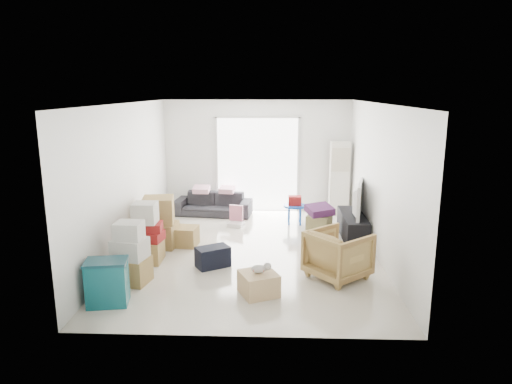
{
  "coord_description": "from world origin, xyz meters",
  "views": [
    {
      "loc": [
        0.38,
        -8.01,
        2.93
      ],
      "look_at": [
        0.07,
        0.2,
        1.08
      ],
      "focal_mm": 32.0,
      "sensor_mm": 36.0,
      "label": 1
    }
  ],
  "objects_px": {
    "wood_crate": "(259,283)",
    "armchair": "(338,252)",
    "kids_table": "(295,204)",
    "tv_console": "(353,226)",
    "ac_tower": "(339,179)",
    "storage_bins": "(107,282)",
    "ottoman": "(319,225)",
    "sofa": "(213,200)",
    "television": "(353,211)"
  },
  "relations": [
    {
      "from": "television",
      "to": "sofa",
      "type": "relative_size",
      "value": 0.65
    },
    {
      "from": "television",
      "to": "armchair",
      "type": "distance_m",
      "value": 2.11
    },
    {
      "from": "television",
      "to": "kids_table",
      "type": "xyz_separation_m",
      "value": [
        -1.13,
        0.95,
        -0.11
      ]
    },
    {
      "from": "armchair",
      "to": "kids_table",
      "type": "distance_m",
      "value": 3.02
    },
    {
      "from": "tv_console",
      "to": "storage_bins",
      "type": "bearing_deg",
      "value": -141.72
    },
    {
      "from": "armchair",
      "to": "kids_table",
      "type": "height_order",
      "value": "armchair"
    },
    {
      "from": "sofa",
      "to": "tv_console",
      "type": "bearing_deg",
      "value": -21.83
    },
    {
      "from": "kids_table",
      "to": "ac_tower",
      "type": "bearing_deg",
      "value": 37.74
    },
    {
      "from": "storage_bins",
      "to": "ottoman",
      "type": "distance_m",
      "value": 4.54
    },
    {
      "from": "armchair",
      "to": "ottoman",
      "type": "xyz_separation_m",
      "value": [
        -0.09,
        2.14,
        -0.21
      ]
    },
    {
      "from": "ac_tower",
      "to": "armchair",
      "type": "relative_size",
      "value": 2.05
    },
    {
      "from": "sofa",
      "to": "ottoman",
      "type": "distance_m",
      "value": 2.82
    },
    {
      "from": "ac_tower",
      "to": "armchair",
      "type": "xyz_separation_m",
      "value": [
        -0.53,
        -3.81,
        -0.45
      ]
    },
    {
      "from": "armchair",
      "to": "storage_bins",
      "type": "height_order",
      "value": "armchair"
    },
    {
      "from": "television",
      "to": "kids_table",
      "type": "height_order",
      "value": "television"
    },
    {
      "from": "ac_tower",
      "to": "television",
      "type": "height_order",
      "value": "ac_tower"
    },
    {
      "from": "ottoman",
      "to": "storage_bins",
      "type": "bearing_deg",
      "value": -135.39
    },
    {
      "from": "television",
      "to": "wood_crate",
      "type": "bearing_deg",
      "value": 159.87
    },
    {
      "from": "armchair",
      "to": "ac_tower",
      "type": "bearing_deg",
      "value": -47.74
    },
    {
      "from": "ac_tower",
      "to": "sofa",
      "type": "height_order",
      "value": "ac_tower"
    },
    {
      "from": "ottoman",
      "to": "armchair",
      "type": "bearing_deg",
      "value": -87.57
    },
    {
      "from": "storage_bins",
      "to": "kids_table",
      "type": "bearing_deg",
      "value": 55.46
    },
    {
      "from": "television",
      "to": "kids_table",
      "type": "bearing_deg",
      "value": 64.02
    },
    {
      "from": "tv_console",
      "to": "armchair",
      "type": "height_order",
      "value": "armchair"
    },
    {
      "from": "tv_console",
      "to": "wood_crate",
      "type": "height_order",
      "value": "tv_console"
    },
    {
      "from": "armchair",
      "to": "storage_bins",
      "type": "bearing_deg",
      "value": 67.7
    },
    {
      "from": "tv_console",
      "to": "wood_crate",
      "type": "distance_m",
      "value": 3.24
    },
    {
      "from": "ac_tower",
      "to": "storage_bins",
      "type": "distance_m",
      "value": 6.22
    },
    {
      "from": "storage_bins",
      "to": "ottoman",
      "type": "height_order",
      "value": "storage_bins"
    },
    {
      "from": "ac_tower",
      "to": "sofa",
      "type": "xyz_separation_m",
      "value": [
        -2.99,
        -0.15,
        -0.52
      ]
    },
    {
      "from": "armchair",
      "to": "wood_crate",
      "type": "distance_m",
      "value": 1.42
    },
    {
      "from": "kids_table",
      "to": "tv_console",
      "type": "bearing_deg",
      "value": -39.94
    },
    {
      "from": "television",
      "to": "ac_tower",
      "type": "bearing_deg",
      "value": 15.57
    },
    {
      "from": "ac_tower",
      "to": "ottoman",
      "type": "height_order",
      "value": "ac_tower"
    },
    {
      "from": "ottoman",
      "to": "kids_table",
      "type": "bearing_deg",
      "value": 119.1
    },
    {
      "from": "ac_tower",
      "to": "wood_crate",
      "type": "distance_m",
      "value": 4.85
    },
    {
      "from": "storage_bins",
      "to": "wood_crate",
      "type": "relative_size",
      "value": 1.3
    },
    {
      "from": "tv_console",
      "to": "ottoman",
      "type": "distance_m",
      "value": 0.68
    },
    {
      "from": "storage_bins",
      "to": "wood_crate",
      "type": "xyz_separation_m",
      "value": [
        2.09,
        0.4,
        -0.16
      ]
    },
    {
      "from": "tv_console",
      "to": "ottoman",
      "type": "relative_size",
      "value": 3.32
    },
    {
      "from": "sofa",
      "to": "ac_tower",
      "type": "bearing_deg",
      "value": 9.31
    },
    {
      "from": "armchair",
      "to": "storage_bins",
      "type": "distance_m",
      "value": 3.49
    },
    {
      "from": "tv_console",
      "to": "sofa",
      "type": "relative_size",
      "value": 0.81
    },
    {
      "from": "ac_tower",
      "to": "kids_table",
      "type": "distance_m",
      "value": 1.43
    },
    {
      "from": "ac_tower",
      "to": "armchair",
      "type": "bearing_deg",
      "value": -97.86
    },
    {
      "from": "ac_tower",
      "to": "ottoman",
      "type": "distance_m",
      "value": 1.9
    },
    {
      "from": "wood_crate",
      "to": "sofa",
      "type": "bearing_deg",
      "value": 105.81
    },
    {
      "from": "tv_console",
      "to": "ac_tower",
      "type": "bearing_deg",
      "value": 91.61
    },
    {
      "from": "armchair",
      "to": "television",
      "type": "bearing_deg",
      "value": -55.74
    },
    {
      "from": "wood_crate",
      "to": "armchair",
      "type": "bearing_deg",
      "value": 27.88
    }
  ]
}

